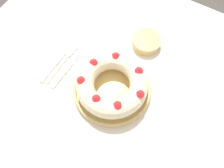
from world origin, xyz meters
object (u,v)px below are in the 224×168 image
(bundt_cake, at_px, (112,84))
(cake_knife, at_px, (63,73))
(serving_dish, at_px, (112,89))
(fork, at_px, (64,61))
(serving_knife, at_px, (55,64))
(side_bowl, at_px, (146,42))

(bundt_cake, xyz_separation_m, cake_knife, (-0.21, -0.04, -0.06))
(serving_dish, height_order, fork, serving_dish)
(serving_dish, distance_m, fork, 0.24)
(serving_knife, height_order, cake_knife, same)
(serving_dish, xyz_separation_m, bundt_cake, (-0.00, -0.00, 0.05))
(side_bowl, bearing_deg, fork, -135.89)
(serving_dish, relative_size, side_bowl, 2.48)
(fork, bearing_deg, serving_dish, -1.76)
(serving_dish, xyz_separation_m, side_bowl, (0.02, 0.26, 0.00))
(bundt_cake, distance_m, serving_knife, 0.27)
(serving_knife, bearing_deg, bundt_cake, 8.32)
(serving_dish, distance_m, bundt_cake, 0.05)
(fork, relative_size, side_bowl, 1.71)
(fork, height_order, side_bowl, side_bowl)
(bundt_cake, height_order, side_bowl, bundt_cake)
(side_bowl, bearing_deg, serving_dish, -93.61)
(serving_dish, relative_size, bundt_cake, 1.12)
(fork, relative_size, serving_knife, 0.94)
(cake_knife, bearing_deg, bundt_cake, 15.78)
(serving_dish, height_order, cake_knife, serving_dish)
(serving_knife, bearing_deg, cake_knife, -12.22)
(bundt_cake, relative_size, serving_knife, 1.21)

